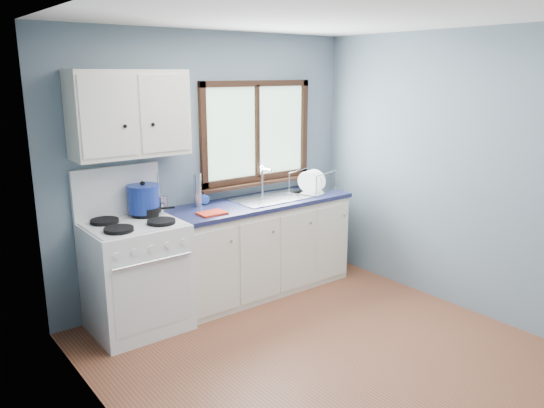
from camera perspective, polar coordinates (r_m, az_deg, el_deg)
floor at (r=4.20m, az=7.31°, el=-16.71°), size 3.20×3.60×0.02m
ceiling at (r=3.64m, az=8.61°, el=19.88°), size 3.20×3.60×0.02m
wall_back at (r=5.12m, az=-6.71°, el=4.04°), size 3.20×0.02×2.50m
wall_left at (r=2.84m, az=-15.57°, el=-4.53°), size 0.02×3.60×2.50m
wall_right at (r=4.98m, az=21.02°, el=2.91°), size 0.02×3.60×2.50m
gas_range at (r=4.62m, az=-14.43°, el=-7.20°), size 0.76×0.69×1.36m
base_cabinets at (r=5.27m, az=-1.33°, el=-5.04°), size 1.85×0.60×0.88m
countertop at (r=5.13m, az=-1.35°, el=0.14°), size 1.89×0.64×0.04m
sink at (r=5.24m, az=0.23°, el=-0.00°), size 0.84×0.46×0.44m
window at (r=5.35m, az=-1.63°, el=6.99°), size 1.36×0.10×1.03m
upper_cabinets at (r=4.51m, az=-15.06°, el=9.36°), size 0.95×0.35×0.70m
skillet at (r=4.66m, az=-13.31°, el=-0.59°), size 0.38×0.30×0.05m
stockpot at (r=4.65m, az=-13.67°, el=0.60°), size 0.28×0.28×0.27m
utensil_crock at (r=4.81m, az=-11.82°, el=0.06°), size 0.12×0.12×0.35m
thermos at (r=4.91m, az=-8.01°, el=1.48°), size 0.08×0.08×0.31m
soap_bottle at (r=4.96m, az=-7.22°, el=1.27°), size 0.12×0.12×0.25m
dish_towel at (r=4.66m, az=-6.46°, el=-0.99°), size 0.24×0.18×0.02m
dish_rack at (r=5.50m, az=4.36°, el=1.93°), size 0.53×0.46×0.23m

